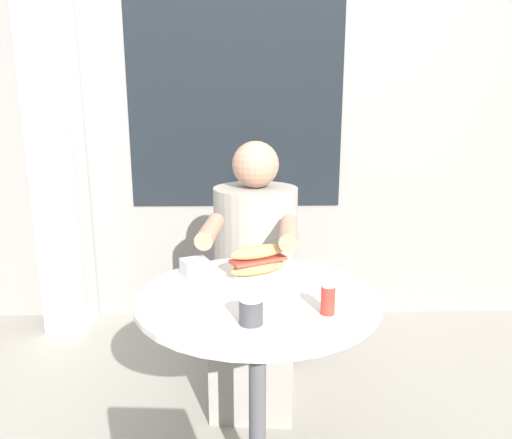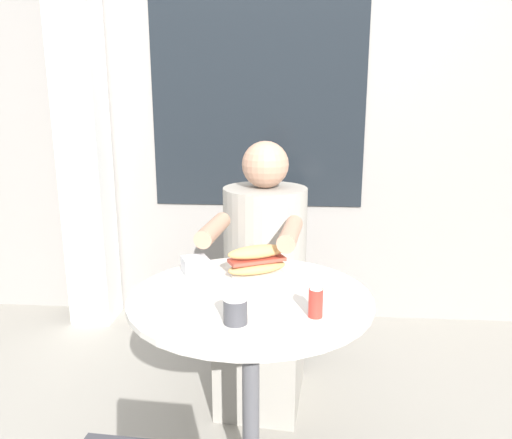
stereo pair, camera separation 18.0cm
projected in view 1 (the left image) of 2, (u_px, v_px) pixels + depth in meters
The scene contains 9 objects.
storefront_wall at pixel (251, 92), 2.97m from camera, with size 8.00×0.09×2.80m.
lattice_pillar at pixel (55, 129), 2.81m from camera, with size 0.25×0.25×2.40m.
cafe_table at pixel (257, 349), 1.68m from camera, with size 0.80×0.80×0.75m.
diner_chair at pixel (256, 265), 2.61m from camera, with size 0.41×0.41×0.87m.
seated_diner at pixel (255, 292), 2.27m from camera, with size 0.42×0.69×1.19m.
sandwich_on_plate at pixel (258, 262), 1.79m from camera, with size 0.23×0.19×0.12m.
drink_cup at pixel (251, 310), 1.42m from camera, with size 0.07×0.07×0.08m.
napkin_box at pixel (195, 268), 1.80m from camera, with size 0.12×0.12×0.06m.
condiment_bottle at pixel (328, 297), 1.48m from camera, with size 0.04×0.04×0.11m.
Camera 1 is at (-0.04, -1.52, 1.38)m, focal length 35.00 mm.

